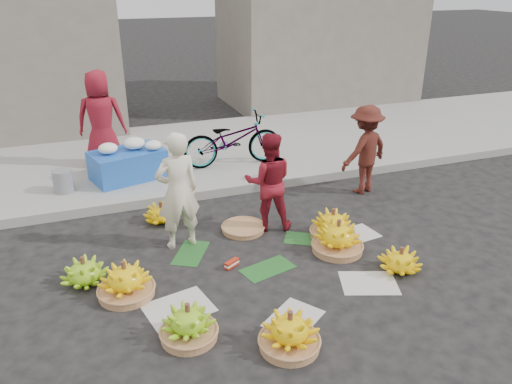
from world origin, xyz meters
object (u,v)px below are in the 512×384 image
object	(u,v)px
banana_bunch_4	(338,238)
banana_bunch_0	(125,281)
bicycle	(233,139)
flower_table	(128,162)
vendor_cream	(178,191)

from	to	relation	value
banana_bunch_4	banana_bunch_0	bearing A→B (deg)	-178.95
banana_bunch_4	bicycle	world-z (taller)	bicycle
flower_table	bicycle	bearing A→B (deg)	-15.23
banana_bunch_4	flower_table	distance (m)	3.96
vendor_cream	bicycle	bearing A→B (deg)	-129.90
vendor_cream	flower_table	bearing A→B (deg)	-89.19
banana_bunch_0	vendor_cream	bearing A→B (deg)	47.74
banana_bunch_0	vendor_cream	size ratio (longest dim) A/B	0.43
banana_bunch_0	bicycle	bearing A→B (deg)	54.87
banana_bunch_0	banana_bunch_4	xyz separation A→B (m)	(2.71, 0.05, 0.01)
banana_bunch_0	flower_table	bearing A→B (deg)	82.06
flower_table	banana_bunch_4	bearing A→B (deg)	-71.24
banana_bunch_4	vendor_cream	bearing A→B (deg)	155.53
banana_bunch_0	vendor_cream	distance (m)	1.36
banana_bunch_0	banana_bunch_4	size ratio (longest dim) A/B	0.89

